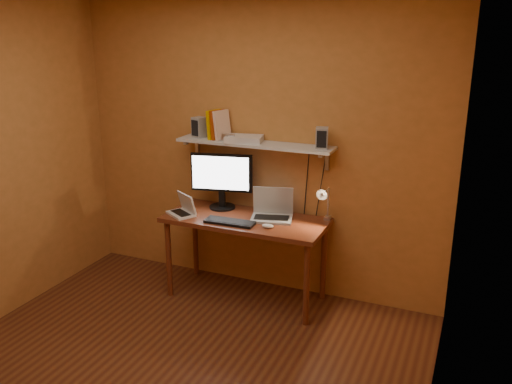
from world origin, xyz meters
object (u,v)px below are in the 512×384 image
at_px(desk_lamp, 325,200).
at_px(netbook, 184,209).
at_px(shelf_camera, 228,138).
at_px(monitor, 222,178).
at_px(keyboard, 230,222).
at_px(mouse, 268,226).
at_px(speaker_right, 322,138).
at_px(router, 244,139).
at_px(laptop, 272,210).
at_px(wall_shelf, 254,144).
at_px(speaker_left, 199,127).
at_px(desk, 245,227).

bearing_deg(desk_lamp, netbook, -168.01).
xyz_separation_m(netbook, shelf_camera, (0.31, 0.26, 0.61)).
distance_m(monitor, keyboard, 0.49).
bearing_deg(desk_lamp, mouse, -145.40).
relative_size(speaker_right, router, 0.56).
relative_size(laptop, netbook, 1.31).
bearing_deg(keyboard, speaker_right, 26.19).
bearing_deg(wall_shelf, router, -171.94).
relative_size(speaker_left, shelf_camera, 1.60).
relative_size(desk, shelf_camera, 12.42).
xyz_separation_m(wall_shelf, laptop, (0.21, -0.10, -0.54)).
height_order(monitor, netbook, monitor).
xyz_separation_m(laptop, desk_lamp, (0.45, 0.03, 0.14)).
relative_size(netbook, desk_lamp, 0.81).
height_order(speaker_left, speaker_right, speaker_left).
bearing_deg(speaker_left, monitor, 8.16).
bearing_deg(shelf_camera, keyboard, -63.25).
xyz_separation_m(wall_shelf, shelf_camera, (-0.22, -0.06, 0.05)).
bearing_deg(monitor, mouse, -41.00).
xyz_separation_m(netbook, speaker_right, (1.13, 0.31, 0.66)).
bearing_deg(mouse, desk, 145.45).
distance_m(desk_lamp, speaker_right, 0.51).
bearing_deg(desk_lamp, desk, -169.19).
height_order(desk_lamp, speaker_right, speaker_right).
relative_size(monitor, router, 1.76).
xyz_separation_m(desk, keyboard, (-0.07, -0.17, 0.10)).
bearing_deg(speaker_left, router, 15.01).
height_order(netbook, mouse, netbook).
height_order(wall_shelf, keyboard, wall_shelf).
bearing_deg(desk_lamp, monitor, 177.85).
distance_m(wall_shelf, keyboard, 0.70).
distance_m(netbook, speaker_right, 1.35).
bearing_deg(mouse, laptop, 97.19).
bearing_deg(laptop, wall_shelf, 139.87).
xyz_separation_m(monitor, desk_lamp, (0.96, -0.04, -0.07)).
relative_size(wall_shelf, keyboard, 3.28).
relative_size(wall_shelf, speaker_right, 8.03).
xyz_separation_m(wall_shelf, mouse, (0.27, -0.34, -0.59)).
xyz_separation_m(laptop, shelf_camera, (-0.43, 0.04, 0.59)).
distance_m(laptop, desk_lamp, 0.47).
bearing_deg(shelf_camera, desk_lamp, -0.55).
bearing_deg(netbook, router, 65.79).
distance_m(desk_lamp, shelf_camera, 0.99).
relative_size(desk, speaker_left, 7.78).
distance_m(speaker_left, speaker_right, 1.14).
xyz_separation_m(wall_shelf, netbook, (-0.54, -0.32, -0.56)).
distance_m(laptop, netbook, 0.78).
relative_size(keyboard, speaker_left, 2.37).
relative_size(netbook, speaker_right, 1.75).
distance_m(keyboard, desk_lamp, 0.81).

